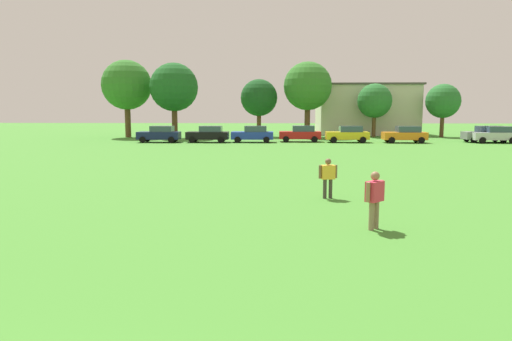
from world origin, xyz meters
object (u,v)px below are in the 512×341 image
(bystander_near_trees, at_px, (328,175))
(tree_far_right, at_px, (443,101))
(parked_car_gray_6, at_px, (486,134))
(parked_car_red_3, at_px, (301,134))
(parked_car_silver_7, at_px, (495,134))
(tree_center_left, at_px, (259,98))
(adult_bystander, at_px, (375,195))
(tree_center_right, at_px, (308,86))
(tree_right, at_px, (375,101))
(tree_far_left, at_px, (127,85))
(parked_car_orange_5, at_px, (405,134))
(parked_car_navy_0, at_px, (160,134))
(parked_car_yellow_4, at_px, (348,134))
(tree_left, at_px, (174,87))
(parked_car_black_1, at_px, (208,134))
(parked_car_blue_2, at_px, (253,134))

(bystander_near_trees, relative_size, tree_far_right, 0.24)
(bystander_near_trees, distance_m, parked_car_gray_6, 36.75)
(parked_car_red_3, height_order, parked_car_silver_7, same)
(tree_center_left, bearing_deg, adult_bystander, -83.89)
(bystander_near_trees, height_order, tree_center_right, tree_center_right)
(adult_bystander, relative_size, tree_right, 0.26)
(adult_bystander, xyz_separation_m, tree_far_left, (-20.59, 42.67, 5.25))
(parked_car_silver_7, bearing_deg, tree_center_right, -26.98)
(parked_car_orange_5, bearing_deg, tree_center_left, -33.51)
(parked_car_silver_7, bearing_deg, parked_car_orange_5, 0.79)
(parked_car_silver_7, bearing_deg, parked_car_navy_0, 0.72)
(parked_car_yellow_4, xyz_separation_m, tree_left, (-19.27, 6.37, 5.04))
(tree_center_left, distance_m, tree_center_right, 6.11)
(adult_bystander, distance_m, tree_left, 44.06)
(parked_car_navy_0, relative_size, tree_left, 0.49)
(parked_car_navy_0, xyz_separation_m, tree_far_left, (-5.95, 8.40, 5.38))
(parked_car_black_1, distance_m, tree_far_left, 14.74)
(parked_car_black_1, relative_size, parked_car_gray_6, 1.00)
(bystander_near_trees, distance_m, tree_left, 39.53)
(parked_car_blue_2, bearing_deg, adult_bystander, 98.26)
(parked_car_red_3, bearing_deg, parked_car_yellow_4, 172.11)
(tree_far_left, bearing_deg, parked_car_silver_7, -11.29)
(bystander_near_trees, xyz_separation_m, parked_car_yellow_4, (5.48, 30.35, -0.06))
(tree_far_left, distance_m, tree_center_left, 16.00)
(parked_car_black_1, relative_size, tree_far_left, 0.47)
(parked_car_yellow_4, bearing_deg, parked_car_black_1, 2.01)
(parked_car_orange_5, height_order, tree_right, tree_right)
(parked_car_gray_6, distance_m, tree_center_left, 25.63)
(parked_car_orange_5, bearing_deg, parked_car_red_3, -5.47)
(adult_bystander, height_order, tree_far_left, tree_far_left)
(tree_far_left, bearing_deg, parked_car_blue_2, -27.23)
(tree_left, xyz_separation_m, tree_center_right, (15.72, 2.68, 0.22))
(adult_bystander, height_order, tree_far_right, tree_far_right)
(parked_car_blue_2, bearing_deg, parked_car_black_1, 3.10)
(tree_left, bearing_deg, bystander_near_trees, -69.42)
(adult_bystander, bearing_deg, parked_car_red_3, 44.04)
(parked_car_yellow_4, distance_m, tree_center_right, 11.05)
(adult_bystander, xyz_separation_m, parked_car_silver_7, (19.34, 34.70, -0.13))
(parked_car_silver_7, bearing_deg, tree_center_left, -22.37)
(bystander_near_trees, bearing_deg, tree_far_left, -74.74)
(parked_car_silver_7, height_order, tree_far_right, tree_far_right)
(parked_car_blue_2, distance_m, tree_far_left, 18.31)
(parked_car_yellow_4, bearing_deg, parked_car_navy_0, 1.91)
(parked_car_yellow_4, distance_m, tree_left, 20.91)
(parked_car_red_3, height_order, parked_car_gray_6, same)
(parked_car_red_3, bearing_deg, tree_left, -21.51)
(tree_center_right, bearing_deg, parked_car_black_1, -138.44)
(tree_far_left, xyz_separation_m, tree_left, (6.02, -1.39, -0.33))
(parked_car_gray_6, bearing_deg, tree_far_right, -81.39)
(adult_bystander, xyz_separation_m, parked_car_red_3, (-0.11, 35.58, -0.13))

